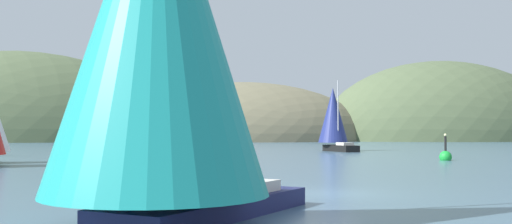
# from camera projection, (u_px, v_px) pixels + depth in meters

# --- Properties ---
(ground_plane) EXTENTS (360.00, 360.00, 0.00)m
(ground_plane) POSITION_uv_depth(u_px,v_px,m) (327.00, 193.00, 24.66)
(ground_plane) COLOR #426075
(headland_left) EXTENTS (84.58, 44.00, 47.18)m
(headland_left) POSITION_uv_depth(u_px,v_px,m) (14.00, 141.00, 154.48)
(headland_left) COLOR #4C5B3D
(headland_left) RESTS_ON ground_plane
(headland_right) EXTENTS (69.22, 44.00, 44.15)m
(headland_right) POSITION_uv_depth(u_px,v_px,m) (441.00, 141.00, 164.16)
(headland_right) COLOR #4C5B3D
(headland_right) RESTS_ON ground_plane
(headland_center) EXTENTS (70.04, 44.00, 31.67)m
(headland_center) POSITION_uv_depth(u_px,v_px,m) (243.00, 141.00, 159.53)
(headland_center) COLOR #6B664C
(headland_center) RESTS_ON ground_plane
(sailboat_teal_sail) EXTENTS (8.95, 10.59, 11.99)m
(sailboat_teal_sail) POSITION_uv_depth(u_px,v_px,m) (160.00, 25.00, 15.83)
(sailboat_teal_sail) COLOR #191E4C
(sailboat_teal_sail) RESTS_ON ground_plane
(sailboat_navy_sail) EXTENTS (4.74, 7.97, 9.22)m
(sailboat_navy_sail) POSITION_uv_depth(u_px,v_px,m) (334.00, 118.00, 78.07)
(sailboat_navy_sail) COLOR black
(sailboat_navy_sail) RESTS_ON ground_plane
(channel_buoy) EXTENTS (1.10, 1.10, 2.64)m
(channel_buoy) POSITION_uv_depth(u_px,v_px,m) (446.00, 156.00, 52.78)
(channel_buoy) COLOR green
(channel_buoy) RESTS_ON ground_plane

